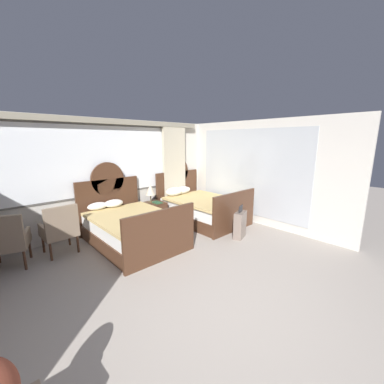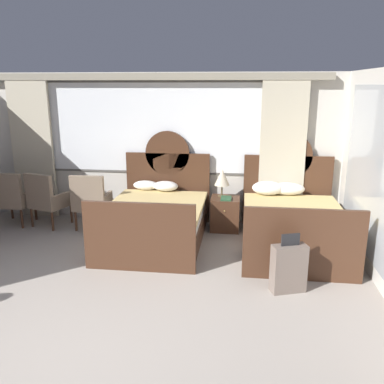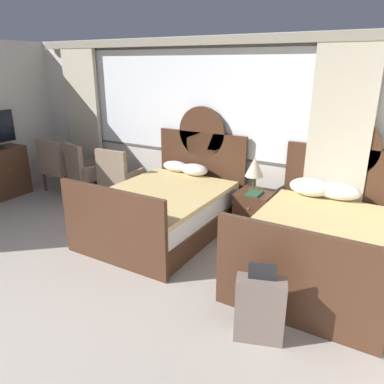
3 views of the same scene
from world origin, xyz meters
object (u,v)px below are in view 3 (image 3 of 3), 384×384
object	(u,v)px
nightstand_between_beds	(255,211)
armchair_by_window_centre	(83,169)
table_lamp_on_nightstand	(255,167)
bed_near_window	(166,207)
armchair_by_window_left	(118,176)
armchair_by_window_right	(58,164)
book_on_nightstand	(254,193)
bed_near_mirror	(321,241)
suitcase_on_floor	(260,309)

from	to	relation	value
nightstand_between_beds	armchair_by_window_centre	bearing A→B (deg)	-175.63
nightstand_between_beds	table_lamp_on_nightstand	size ratio (longest dim) A/B	1.19
bed_near_window	armchair_by_window_centre	bearing A→B (deg)	168.01
nightstand_between_beds	armchair_by_window_left	world-z (taller)	armchair_by_window_left
armchair_by_window_left	armchair_by_window_right	distance (m)	1.48
book_on_nightstand	armchair_by_window_left	distance (m)	2.37
armchair_by_window_left	armchair_by_window_right	xyz separation A→B (m)	(-1.48, -0.00, 0.00)
bed_near_mirror	armchair_by_window_centre	xyz separation A→B (m)	(-4.24, 0.43, 0.15)
bed_near_mirror	table_lamp_on_nightstand	world-z (taller)	bed_near_mirror
nightstand_between_beds	armchair_by_window_left	size ratio (longest dim) A/B	0.58
bed_near_mirror	book_on_nightstand	size ratio (longest dim) A/B	8.53
bed_near_window	armchair_by_window_left	xyz separation A→B (m)	(-1.27, 0.44, 0.16)
armchair_by_window_centre	suitcase_on_floor	size ratio (longest dim) A/B	1.31
table_lamp_on_nightstand	suitcase_on_floor	world-z (taller)	table_lamp_on_nightstand
armchair_by_window_centre	armchair_by_window_right	world-z (taller)	same
bed_near_window	armchair_by_window_centre	world-z (taller)	bed_near_window
nightstand_between_beds	armchair_by_window_left	bearing A→B (deg)	-174.01
nightstand_between_beds	table_lamp_on_nightstand	distance (m)	0.64
book_on_nightstand	armchair_by_window_centre	size ratio (longest dim) A/B	0.26
book_on_nightstand	armchair_by_window_left	bearing A→B (deg)	-176.44
armchair_by_window_left	suitcase_on_floor	bearing A→B (deg)	-30.27
bed_near_mirror	table_lamp_on_nightstand	xyz separation A→B (m)	(-1.14, 0.74, 0.55)
bed_near_mirror	armchair_by_window_right	size ratio (longest dim) A/B	2.23
bed_near_mirror	armchair_by_window_left	bearing A→B (deg)	172.90
nightstand_between_beds	bed_near_window	bearing A→B (deg)	-147.65
table_lamp_on_nightstand	suitcase_on_floor	size ratio (longest dim) A/B	0.65
armchair_by_window_centre	nightstand_between_beds	bearing A→B (deg)	4.37
bed_near_window	book_on_nightstand	xyz separation A→B (m)	(1.10, 0.59, 0.23)
bed_near_mirror	bed_near_window	bearing A→B (deg)	-179.66
nightstand_between_beds	armchair_by_window_right	world-z (taller)	armchair_by_window_right
bed_near_mirror	armchair_by_window_left	world-z (taller)	bed_near_mirror
bed_near_window	book_on_nightstand	distance (m)	1.27
bed_near_window	table_lamp_on_nightstand	distance (m)	1.38
nightstand_between_beds	table_lamp_on_nightstand	xyz separation A→B (m)	(-0.07, 0.07, 0.63)
bed_near_mirror	book_on_nightstand	bearing A→B (deg)	151.51
armchair_by_window_left	bed_near_window	bearing A→B (deg)	-19.14
bed_near_window	bed_near_mirror	xyz separation A→B (m)	(2.16, 0.01, 0.01)
armchair_by_window_right	bed_near_mirror	bearing A→B (deg)	-4.97
armchair_by_window_right	book_on_nightstand	bearing A→B (deg)	2.19
bed_near_mirror	nightstand_between_beds	xyz separation A→B (m)	(-1.07, 0.67, -0.08)
bed_near_window	book_on_nightstand	bearing A→B (deg)	28.08
nightstand_between_beds	table_lamp_on_nightstand	world-z (taller)	table_lamp_on_nightstand
nightstand_between_beds	armchair_by_window_right	distance (m)	3.85
bed_near_window	suitcase_on_floor	size ratio (longest dim) A/B	2.93
nightstand_between_beds	armchair_by_window_left	distance (m)	2.37
bed_near_window	table_lamp_on_nightstand	bearing A→B (deg)	36.69
bed_near_mirror	suitcase_on_floor	world-z (taller)	bed_near_mirror
bed_near_window	nightstand_between_beds	distance (m)	1.28
nightstand_between_beds	suitcase_on_floor	distance (m)	2.30
nightstand_between_beds	suitcase_on_floor	size ratio (longest dim) A/B	0.77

